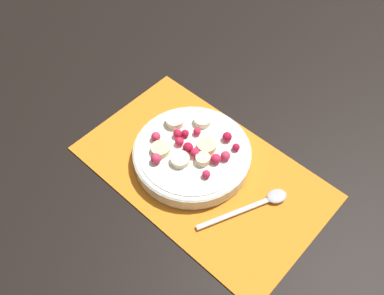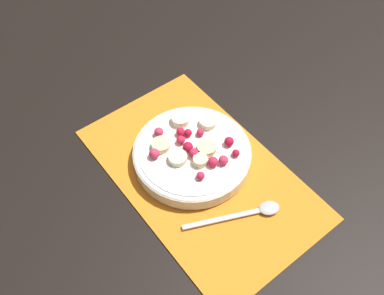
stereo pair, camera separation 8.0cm
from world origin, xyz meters
TOP-DOWN VIEW (x-y plane):
  - ground_plane at (0.00, 0.00)m, footprint 3.00×3.00m
  - placemat at (0.00, 0.00)m, footprint 0.47×0.28m
  - fruit_bowl at (0.03, -0.01)m, footprint 0.23×0.23m
  - spoon at (-0.13, -0.02)m, footprint 0.09×0.17m

SIDE VIEW (x-z plane):
  - ground_plane at x=0.00m, z-range 0.00..0.00m
  - placemat at x=0.00m, z-range 0.00..0.01m
  - spoon at x=-0.13m, z-range 0.01..0.01m
  - fruit_bowl at x=0.03m, z-range 0.00..0.05m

